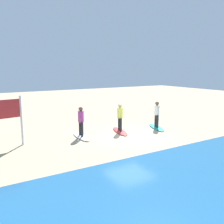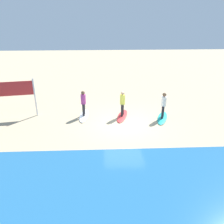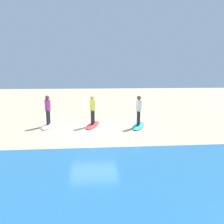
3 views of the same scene
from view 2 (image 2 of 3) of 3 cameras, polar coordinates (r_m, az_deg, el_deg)
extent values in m
plane|color=tan|center=(14.18, 3.01, -2.76)|extent=(60.00, 60.00, 0.00)
ellipsoid|color=teal|center=(15.10, 12.29, -1.42)|extent=(1.25, 2.16, 0.09)
cylinder|color=#232328|center=(14.77, 12.36, -0.14)|extent=(0.14, 0.14, 0.78)
cylinder|color=#232328|center=(15.07, 12.50, 0.32)|extent=(0.14, 0.14, 0.78)
cylinder|color=white|center=(14.67, 12.66, 2.61)|extent=(0.32, 0.32, 0.62)
sphere|color=brown|center=(14.52, 12.81, 4.19)|extent=(0.24, 0.24, 0.24)
ellipsoid|color=red|center=(15.05, 2.54, -0.96)|extent=(1.09, 2.17, 0.09)
cylinder|color=#232328|center=(14.73, 2.46, 0.33)|extent=(0.14, 0.14, 0.78)
cylinder|color=#232328|center=(15.02, 2.68, 0.80)|extent=(0.14, 0.14, 0.78)
cylinder|color=#E0E04C|center=(14.62, 2.62, 3.10)|extent=(0.32, 0.32, 0.62)
sphere|color=tan|center=(14.47, 2.65, 4.70)|extent=(0.24, 0.24, 0.24)
ellipsoid|color=white|center=(15.18, -6.89, -0.88)|extent=(0.70, 2.13, 0.09)
cylinder|color=#232328|center=(14.87, -7.05, 0.40)|extent=(0.14, 0.14, 0.78)
cylinder|color=#232328|center=(15.16, -6.89, 0.87)|extent=(0.14, 0.14, 0.78)
cylinder|color=#B74293|center=(14.76, -7.10, 3.14)|extent=(0.32, 0.32, 0.62)
sphere|color=brown|center=(14.62, -7.19, 4.72)|extent=(0.24, 0.24, 0.24)
cylinder|color=silver|center=(15.58, -18.44, 3.46)|extent=(0.10, 0.10, 2.50)
camera|label=1|loc=(7.29, -73.40, -13.72)|focal=39.74mm
camera|label=3|loc=(3.65, 27.91, -43.39)|focal=36.37mm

